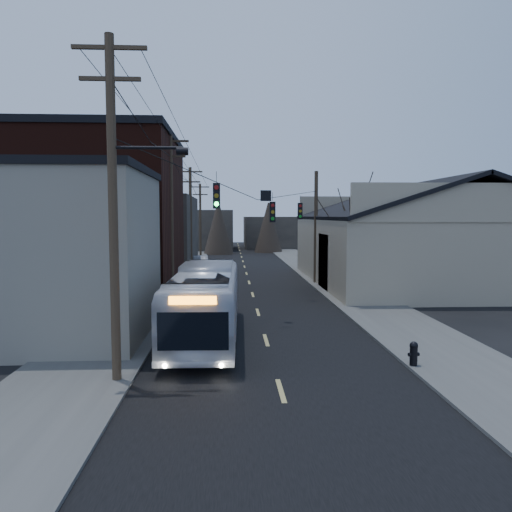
{
  "coord_description": "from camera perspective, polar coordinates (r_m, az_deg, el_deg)",
  "views": [
    {
      "loc": [
        -1.49,
        -12.29,
        5.17
      ],
      "look_at": [
        -0.07,
        14.49,
        3.0
      ],
      "focal_mm": 35.0,
      "sensor_mm": 36.0,
      "label": 1
    }
  ],
  "objects": [
    {
      "name": "ground",
      "position": [
        13.41,
        3.78,
        -18.05
      ],
      "size": [
        160.0,
        160.0,
        0.0
      ],
      "primitive_type": "plane",
      "color": "black",
      "rests_on": "ground"
    },
    {
      "name": "road_surface",
      "position": [
        42.63,
        -1.01,
        -2.33
      ],
      "size": [
        9.0,
        110.0,
        0.02
      ],
      "primitive_type": "cube",
      "color": "black",
      "rests_on": "ground"
    },
    {
      "name": "sidewalk_left",
      "position": [
        42.89,
        -9.73,
        -2.28
      ],
      "size": [
        4.0,
        110.0,
        0.12
      ],
      "primitive_type": "cube",
      "color": "#474744",
      "rests_on": "ground"
    },
    {
      "name": "sidewalk_right",
      "position": [
        43.34,
        7.62,
        -2.19
      ],
      "size": [
        4.0,
        110.0,
        0.12
      ],
      "primitive_type": "cube",
      "color": "#474744",
      "rests_on": "ground"
    },
    {
      "name": "building_clapboard",
      "position": [
        22.63,
        -22.4,
        0.05
      ],
      "size": [
        8.0,
        8.0,
        7.0
      ],
      "primitive_type": "cube",
      "color": "slate",
      "rests_on": "ground"
    },
    {
      "name": "building_brick",
      "position": [
        33.39,
        -17.84,
        4.11
      ],
      "size": [
        10.0,
        12.0,
        10.0
      ],
      "primitive_type": "cube",
      "color": "black",
      "rests_on": "ground"
    },
    {
      "name": "building_left_far",
      "position": [
        48.97,
        -12.46,
        2.56
      ],
      "size": [
        9.0,
        14.0,
        7.0
      ],
      "primitive_type": "cube",
      "color": "#322B28",
      "rests_on": "ground"
    },
    {
      "name": "warehouse",
      "position": [
        40.08,
        18.17,
        0.86
      ],
      "size": [
        16.16,
        20.6,
        7.73
      ],
      "color": "gray",
      "rests_on": "ground"
    },
    {
      "name": "building_far_left",
      "position": [
        77.45,
        -6.38,
        2.99
      ],
      "size": [
        10.0,
        12.0,
        6.0
      ],
      "primitive_type": "cube",
      "color": "#322B28",
      "rests_on": "ground"
    },
    {
      "name": "building_far_right",
      "position": [
        82.77,
        2.86,
        2.77
      ],
      "size": [
        12.0,
        14.0,
        5.0
      ],
      "primitive_type": "cube",
      "color": "#322B28",
      "rests_on": "ground"
    },
    {
      "name": "bare_tree",
      "position": [
        33.3,
        10.86,
        1.84
      ],
      "size": [
        0.4,
        0.4,
        7.2
      ],
      "primitive_type": "cone",
      "color": "black",
      "rests_on": "ground"
    },
    {
      "name": "utility_lines",
      "position": [
        36.46,
        -5.6,
        4.26
      ],
      "size": [
        11.24,
        45.28,
        10.5
      ],
      "color": "#382B1E",
      "rests_on": "ground"
    },
    {
      "name": "bus",
      "position": [
        21.12,
        -5.8,
        -5.32
      ],
      "size": [
        2.83,
        11.05,
        3.06
      ],
      "primitive_type": "imported",
      "rotation": [
        0.0,
        0.0,
        3.12
      ],
      "color": "silver",
      "rests_on": "ground"
    },
    {
      "name": "parked_car",
      "position": [
        48.23,
        -6.36,
        -0.76
      ],
      "size": [
        1.79,
        4.17,
        1.34
      ],
      "primitive_type": "imported",
      "rotation": [
        0.0,
        0.0,
        0.1
      ],
      "color": "#9B9CA2",
      "rests_on": "ground"
    },
    {
      "name": "fire_hydrant",
      "position": [
        17.94,
        17.57,
        -10.48
      ],
      "size": [
        0.39,
        0.28,
        0.82
      ],
      "rotation": [
        0.0,
        0.0,
        0.14
      ],
      "color": "black",
      "rests_on": "sidewalk_right"
    }
  ]
}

